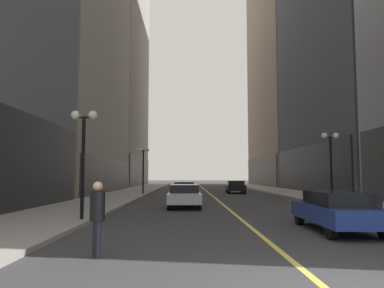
# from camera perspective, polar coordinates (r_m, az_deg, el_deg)

# --- Properties ---
(ground_plane) EXTENTS (200.00, 200.00, 0.00)m
(ground_plane) POSITION_cam_1_polar(r_m,az_deg,el_deg) (40.90, 2.50, -7.35)
(ground_plane) COLOR #38383A
(sidewalk_left) EXTENTS (4.50, 78.00, 0.15)m
(sidewalk_left) POSITION_cam_1_polar(r_m,az_deg,el_deg) (41.27, -9.10, -7.17)
(sidewalk_left) COLOR #9E9991
(sidewalk_left) RESTS_ON ground
(sidewalk_right) EXTENTS (4.50, 78.00, 0.15)m
(sidewalk_right) POSITION_cam_1_polar(r_m,az_deg,el_deg) (42.17, 13.85, -7.03)
(sidewalk_right) COLOR #9E9991
(sidewalk_right) RESTS_ON ground
(lane_centre_stripe) EXTENTS (0.16, 70.00, 0.01)m
(lane_centre_stripe) POSITION_cam_1_polar(r_m,az_deg,el_deg) (40.90, 2.50, -7.34)
(lane_centre_stripe) COLOR #E5D64C
(lane_centre_stripe) RESTS_ON ground
(building_left_mid) EXTENTS (12.03, 24.00, 29.78)m
(building_left_mid) POSITION_cam_1_polar(r_m,az_deg,el_deg) (44.64, -19.62, 12.42)
(building_left_mid) COLOR #B7AD99
(building_left_mid) RESTS_ON ground
(building_right_far) EXTENTS (15.04, 26.00, 50.15)m
(building_right_far) POSITION_cam_1_polar(r_m,az_deg,el_deg) (72.62, 15.97, 14.02)
(building_right_far) COLOR gray
(building_right_far) RESTS_ON ground
(car_blue) EXTENTS (1.87, 4.66, 1.32)m
(car_blue) POSITION_cam_1_polar(r_m,az_deg,el_deg) (13.59, 21.06, -9.22)
(car_blue) COLOR navy
(car_blue) RESTS_ON ground
(car_silver) EXTENTS (1.88, 4.43, 1.32)m
(car_silver) POSITION_cam_1_polar(r_m,az_deg,el_deg) (21.95, -1.18, -7.71)
(car_silver) COLOR #B7B7BC
(car_silver) RESTS_ON ground
(car_maroon) EXTENTS (1.79, 4.09, 1.32)m
(car_maroon) POSITION_cam_1_polar(r_m,az_deg,el_deg) (31.01, -1.17, -6.85)
(car_maroon) COLOR maroon
(car_maroon) RESTS_ON ground
(car_black) EXTENTS (2.02, 4.26, 1.32)m
(car_black) POSITION_cam_1_polar(r_m,az_deg,el_deg) (39.81, 6.59, -6.36)
(car_black) COLOR black
(car_black) RESTS_ON ground
(pedestrian_in_black_coat) EXTENTS (0.47, 0.47, 1.71)m
(pedestrian_in_black_coat) POSITION_cam_1_polar(r_m,az_deg,el_deg) (8.98, -14.11, -10.06)
(pedestrian_in_black_coat) COLOR black
(pedestrian_in_black_coat) RESTS_ON ground
(street_lamp_left_near) EXTENTS (1.06, 0.36, 4.43)m
(street_lamp_left_near) POSITION_cam_1_polar(r_m,az_deg,el_deg) (15.58, -16.07, 0.60)
(street_lamp_left_near) COLOR black
(street_lamp_left_near) RESTS_ON ground
(street_lamp_left_far) EXTENTS (1.06, 0.36, 4.43)m
(street_lamp_left_far) POSITION_cam_1_polar(r_m,az_deg,el_deg) (35.62, -7.36, -2.46)
(street_lamp_left_far) COLOR black
(street_lamp_left_far) RESTS_ON ground
(street_lamp_right_mid) EXTENTS (1.06, 0.36, 4.43)m
(street_lamp_right_mid) POSITION_cam_1_polar(r_m,az_deg,el_deg) (24.30, 20.21, -1.15)
(street_lamp_right_mid) COLOR black
(street_lamp_right_mid) RESTS_ON ground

